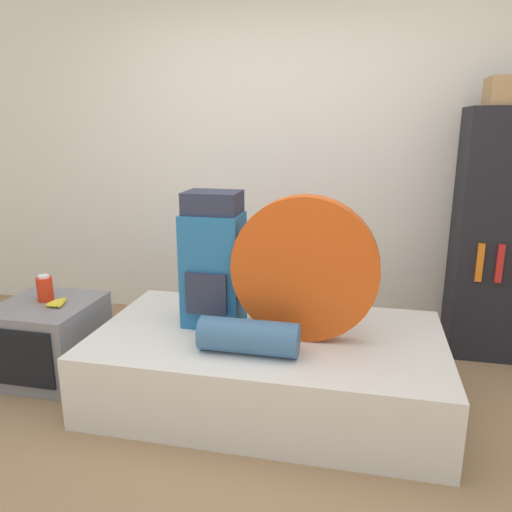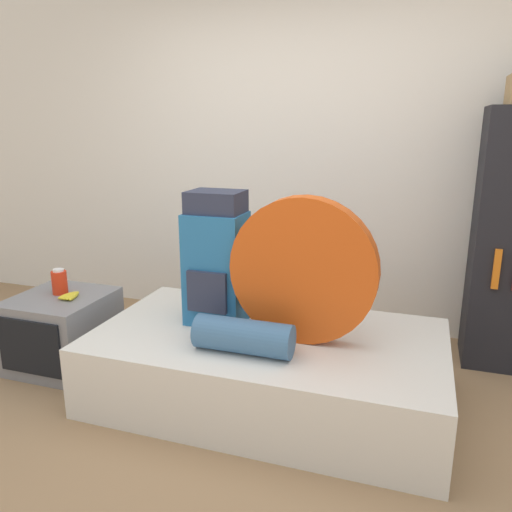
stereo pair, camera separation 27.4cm
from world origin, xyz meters
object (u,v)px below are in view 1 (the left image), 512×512
object	(u,v)px
tent_bag	(305,269)
sleeping_roll	(249,337)
backpack	(213,261)
television	(49,339)
canister	(45,288)

from	to	relation	value
tent_bag	sleeping_roll	xyz separation A→B (m)	(-0.25, -0.25, -0.31)
tent_bag	sleeping_roll	distance (m)	0.47
backpack	sleeping_roll	bearing A→B (deg)	-49.99
backpack	sleeping_roll	distance (m)	0.54
television	sleeping_roll	bearing A→B (deg)	-10.33
backpack	tent_bag	world-z (taller)	tent_bag
tent_bag	sleeping_roll	size ratio (longest dim) A/B	1.54
sleeping_roll	canister	distance (m)	1.42
tent_bag	television	world-z (taller)	tent_bag
tent_bag	television	distance (m)	1.71
canister	television	bearing A→B (deg)	-61.94
backpack	sleeping_roll	world-z (taller)	backpack
sleeping_roll	canister	xyz separation A→B (m)	(-1.39, 0.30, 0.06)
canister	sleeping_roll	bearing A→B (deg)	-12.10
tent_bag	television	size ratio (longest dim) A/B	1.32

